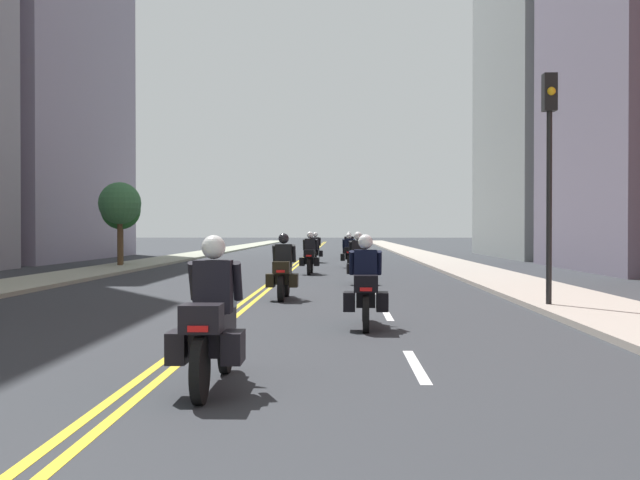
{
  "coord_description": "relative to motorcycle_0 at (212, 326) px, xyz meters",
  "views": [
    {
      "loc": [
        2.17,
        -1.68,
        1.7
      ],
      "look_at": [
        1.33,
        31.24,
        1.29
      ],
      "focal_mm": 43.41,
      "sensor_mm": 36.0,
      "label": 1
    }
  ],
  "objects": [
    {
      "name": "motorcycle_0",
      "position": [
        0.0,
        0.0,
        0.0
      ],
      "size": [
        0.76,
        2.31,
        1.65
      ],
      "rotation": [
        0.0,
        0.0,
        -0.0
      ],
      "color": "black",
      "rests_on": "ground"
    },
    {
      "name": "street_tree_0",
      "position": [
        -8.66,
        26.72,
        2.23
      ],
      "size": [
        1.92,
        1.92,
        3.9
      ],
      "color": "#503B24",
      "rests_on": "ground"
    },
    {
      "name": "motorcycle_4",
      "position": [
        0.2,
        21.71,
        -0.01
      ],
      "size": [
        0.77,
        2.21,
        1.66
      ],
      "rotation": [
        0.0,
        0.0,
        -0.02
      ],
      "color": "black",
      "rests_on": "ground"
    },
    {
      "name": "building_left_2",
      "position": [
        -16.31,
        36.69,
        11.58
      ],
      "size": [
        6.76,
        17.89,
        24.52
      ],
      "color": "gray",
      "rests_on": "ground"
    },
    {
      "name": "building_right_2",
      "position": [
        15.23,
        41.98,
        10.92
      ],
      "size": [
        7.85,
        16.49,
        23.2
      ],
      "color": "gray",
      "rests_on": "ground"
    },
    {
      "name": "motorcycle_3",
      "position": [
        1.95,
        16.24,
        -0.02
      ],
      "size": [
        0.78,
        2.18,
        1.66
      ],
      "rotation": [
        0.0,
        0.0,
        0.05
      ],
      "color": "black",
      "rests_on": "ground"
    },
    {
      "name": "traffic_light_near",
      "position": [
        5.85,
        8.47,
        2.79
      ],
      "size": [
        0.28,
        0.38,
        5.05
      ],
      "color": "black",
      "rests_on": "ground"
    },
    {
      "name": "motorcycle_2",
      "position": [
        -0.03,
        10.74,
        -0.03
      ],
      "size": [
        0.77,
        2.09,
        1.63
      ],
      "rotation": [
        0.0,
        0.0,
        -0.02
      ],
      "color": "black",
      "rests_on": "ground"
    },
    {
      "name": "ground_plane",
      "position": [
        -0.81,
        41.49,
        -0.68
      ],
      "size": [
        264.0,
        264.0,
        0.0
      ],
      "primitive_type": "plane",
      "color": "#2C2F33"
    },
    {
      "name": "lane_dashes_white",
      "position": [
        2.32,
        22.49,
        -0.68
      ],
      "size": [
        0.14,
        56.4,
        0.01
      ],
      "color": "silver",
      "rests_on": "ground"
    },
    {
      "name": "motorcycle_6",
      "position": [
        0.07,
        32.58,
        -0.03
      ],
      "size": [
        0.78,
        2.25,
        1.61
      ],
      "rotation": [
        0.0,
        0.0,
        0.04
      ],
      "color": "black",
      "rests_on": "ground"
    },
    {
      "name": "sidewalk_left",
      "position": [
        -8.37,
        41.49,
        -0.62
      ],
      "size": [
        2.61,
        144.0,
        0.12
      ],
      "primitive_type": "cube",
      "color": "#989C87",
      "rests_on": "ground"
    },
    {
      "name": "motorcycle_1",
      "position": [
        1.81,
        5.3,
        -0.02
      ],
      "size": [
        0.77,
        2.24,
        1.63
      ],
      "rotation": [
        0.0,
        0.0,
        -0.02
      ],
      "color": "black",
      "rests_on": "ground"
    },
    {
      "name": "sidewalk_right",
      "position": [
        6.75,
        41.49,
        -0.62
      ],
      "size": [
        2.61,
        144.0,
        0.12
      ],
      "primitive_type": "cube",
      "color": "#A2988C",
      "rests_on": "ground"
    },
    {
      "name": "centreline_yellow_inner",
      "position": [
        -0.93,
        41.49,
        -0.68
      ],
      "size": [
        0.12,
        132.0,
        0.01
      ],
      "primitive_type": "cube",
      "color": "yellow",
      "rests_on": "ground"
    },
    {
      "name": "motorcycle_7",
      "position": [
        1.91,
        37.8,
        -0.02
      ],
      "size": [
        0.77,
        2.21,
        1.62
      ],
      "rotation": [
        0.0,
        0.0,
        -0.01
      ],
      "color": "black",
      "rests_on": "ground"
    },
    {
      "name": "centreline_yellow_outer",
      "position": [
        -0.69,
        41.49,
        -0.68
      ],
      "size": [
        0.12,
        132.0,
        0.01
      ],
      "primitive_type": "cube",
      "color": "yellow",
      "rests_on": "ground"
    },
    {
      "name": "motorcycle_5",
      "position": [
        1.77,
        27.18,
        -0.04
      ],
      "size": [
        0.76,
        2.09,
        1.57
      ],
      "rotation": [
        0.0,
        0.0,
        0.0
      ],
      "color": "black",
      "rests_on": "ground"
    },
    {
      "name": "street_tree_1",
      "position": [
        -8.89,
        27.71,
        1.95
      ],
      "size": [
        1.83,
        1.83,
        3.58
      ],
      "color": "#4E3B21",
      "rests_on": "ground"
    }
  ]
}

